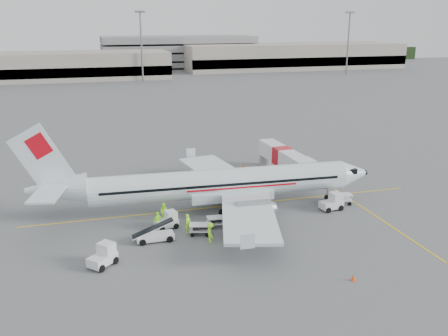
# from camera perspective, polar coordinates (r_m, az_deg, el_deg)

# --- Properties ---
(ground) EXTENTS (360.00, 360.00, 0.00)m
(ground) POSITION_cam_1_polar(r_m,az_deg,el_deg) (55.44, 0.57, -4.34)
(ground) COLOR #56595B
(stripe_lead) EXTENTS (44.00, 0.20, 0.01)m
(stripe_lead) POSITION_cam_1_polar(r_m,az_deg,el_deg) (55.44, 0.57, -4.33)
(stripe_lead) COLOR yellow
(stripe_lead) RESTS_ON ground
(stripe_cross) EXTENTS (0.20, 20.00, 0.01)m
(stripe_cross) POSITION_cam_1_polar(r_m,az_deg,el_deg) (54.31, 17.44, -5.60)
(stripe_cross) COLOR yellow
(stripe_cross) RESTS_ON ground
(terminal_west) EXTENTS (110.00, 22.00, 9.00)m
(terminal_west) POSITION_cam_1_polar(r_m,az_deg,el_deg) (182.05, -24.21, 10.44)
(terminal_west) COLOR gray
(terminal_west) RESTS_ON ground
(terminal_east) EXTENTS (90.00, 26.00, 10.00)m
(terminal_east) POSITION_cam_1_polar(r_m,az_deg,el_deg) (212.75, 7.83, 12.56)
(terminal_east) COLOR gray
(terminal_east) RESTS_ON ground
(parking_garage) EXTENTS (62.00, 24.00, 14.00)m
(parking_garage) POSITION_cam_1_polar(r_m,az_deg,el_deg) (213.72, -5.26, 13.20)
(parking_garage) COLOR slate
(parking_garage) RESTS_ON ground
(treeline) EXTENTS (300.00, 3.00, 6.00)m
(treeline) POSITION_cam_1_polar(r_m,az_deg,el_deg) (225.73, -12.36, 12.06)
(treeline) COLOR black
(treeline) RESTS_ON ground
(mast_center) EXTENTS (3.20, 1.20, 22.00)m
(mast_center) POSITION_cam_1_polar(r_m,az_deg,el_deg) (169.00, -9.41, 13.49)
(mast_center) COLOR slate
(mast_center) RESTS_ON ground
(mast_east) EXTENTS (3.20, 1.20, 22.00)m
(mast_east) POSITION_cam_1_polar(r_m,az_deg,el_deg) (192.70, 13.99, 13.60)
(mast_east) COLOR slate
(mast_east) RESTS_ON ground
(aircraft) EXTENTS (38.09, 30.56, 10.12)m
(aircraft) POSITION_cam_1_polar(r_m,az_deg,el_deg) (52.92, -0.32, 0.41)
(aircraft) COLOR white
(aircraft) RESTS_ON ground
(jet_bridge) EXTENTS (3.47, 14.70, 3.83)m
(jet_bridge) POSITION_cam_1_polar(r_m,az_deg,el_deg) (65.63, 6.66, 0.68)
(jet_bridge) COLOR silver
(jet_bridge) RESTS_ON ground
(belt_loader) EXTENTS (4.66, 1.80, 2.51)m
(belt_loader) POSITION_cam_1_polar(r_m,az_deg,el_deg) (47.00, -7.92, -6.85)
(belt_loader) COLOR silver
(belt_loader) RESTS_ON ground
(tug_fore) EXTENTS (2.58, 1.71, 1.86)m
(tug_fore) POSITION_cam_1_polar(r_m,az_deg,el_deg) (55.24, 12.17, -3.78)
(tug_fore) COLOR silver
(tug_fore) RESTS_ON ground
(tug_mid) EXTENTS (2.45, 1.78, 1.70)m
(tug_mid) POSITION_cam_1_polar(r_m,az_deg,el_deg) (49.75, -6.60, -5.93)
(tug_mid) COLOR silver
(tug_mid) RESTS_ON ground
(tug_aft) EXTENTS (2.72, 2.70, 1.88)m
(tug_aft) POSITION_cam_1_polar(r_m,az_deg,el_deg) (43.45, -13.76, -9.70)
(tug_aft) COLOR silver
(tug_aft) RESTS_ON ground
(cart_loaded_a) EXTENTS (2.30, 1.72, 1.07)m
(cart_loaded_a) POSITION_cam_1_polar(r_m,az_deg,el_deg) (48.20, -2.74, -7.02)
(cart_loaded_a) COLOR silver
(cart_loaded_a) RESTS_ON ground
(cart_loaded_b) EXTENTS (2.18, 1.44, 1.07)m
(cart_loaded_b) POSITION_cam_1_polar(r_m,az_deg,el_deg) (49.82, -0.79, -6.18)
(cart_loaded_b) COLOR silver
(cart_loaded_b) RESTS_ON ground
(cart_empty_a) EXTENTS (2.73, 1.82, 1.34)m
(cart_empty_a) POSITION_cam_1_polar(r_m,az_deg,el_deg) (47.31, 2.64, -7.31)
(cart_empty_a) COLOR silver
(cart_empty_a) RESTS_ON ground
(cart_empty_b) EXTENTS (2.52, 1.81, 1.19)m
(cart_empty_b) POSITION_cam_1_polar(r_m,az_deg,el_deg) (57.28, 13.25, -3.46)
(cart_empty_b) COLOR silver
(cart_empty_b) RESTS_ON ground
(cone_nose) EXTENTS (0.32, 0.32, 0.53)m
(cone_nose) POSITION_cam_1_polar(r_m,az_deg,el_deg) (63.09, 11.66, -1.79)
(cone_nose) COLOR #FF4F12
(cone_nose) RESTS_ON ground
(cone_port) EXTENTS (0.36, 0.36, 0.58)m
(cone_port) POSITION_cam_1_polar(r_m,az_deg,el_deg) (69.77, 2.26, 0.37)
(cone_port) COLOR #FF4F12
(cone_port) RESTS_ON ground
(cone_stbd) EXTENTS (0.38, 0.38, 0.62)m
(cone_stbd) POSITION_cam_1_polar(r_m,az_deg,el_deg) (41.65, 14.58, -11.96)
(cone_stbd) COLOR #FF4F12
(cone_stbd) RESTS_ON ground
(crew_a) EXTENTS (0.80, 0.76, 1.84)m
(crew_a) POSITION_cam_1_polar(r_m,az_deg,el_deg) (48.67, -4.14, -6.30)
(crew_a) COLOR #94ED20
(crew_a) RESTS_ON ground
(crew_b) EXTENTS (1.13, 1.06, 1.84)m
(crew_b) POSITION_cam_1_polar(r_m,az_deg,el_deg) (51.66, -6.85, -4.98)
(crew_b) COLOR #94ED20
(crew_b) RESTS_ON ground
(crew_c) EXTENTS (0.71, 1.23, 1.90)m
(crew_c) POSITION_cam_1_polar(r_m,az_deg,el_deg) (46.46, -1.55, -7.39)
(crew_c) COLOR #94ED20
(crew_c) RESTS_ON ground
(crew_d) EXTENTS (1.14, 0.97, 1.83)m
(crew_d) POSITION_cam_1_polar(r_m,az_deg,el_deg) (49.57, -7.58, -5.98)
(crew_d) COLOR #94ED20
(crew_d) RESTS_ON ground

